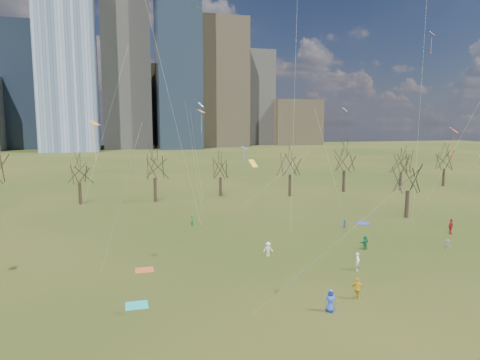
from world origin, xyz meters
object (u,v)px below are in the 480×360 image
object	(u,v)px
blanket_teal	(137,305)
person_0	(330,301)
person_4	(358,289)
blanket_navy	(364,223)
person_1	(358,262)
blanket_crimson	(144,270)

from	to	relation	value
blanket_teal	person_0	bearing A→B (deg)	-20.10
person_0	person_4	xyz separation A→B (m)	(3.00, 1.43, -0.00)
blanket_teal	blanket_navy	distance (m)	35.13
blanket_navy	blanket_teal	bearing A→B (deg)	-148.45
person_0	person_1	xyz separation A→B (m)	(6.37, 7.05, 0.00)
person_1	blanket_navy	bearing A→B (deg)	9.61
blanket_navy	person_1	size ratio (longest dim) A/B	0.97
blanket_teal	blanket_crimson	distance (m)	7.64
blanket_teal	person_4	bearing A→B (deg)	-11.74
blanket_navy	blanket_crimson	bearing A→B (deg)	-159.56
blanket_crimson	blanket_teal	bearing A→B (deg)	-97.26
person_0	person_4	distance (m)	3.32
blanket_crimson	person_0	bearing A→B (deg)	-45.72
blanket_teal	person_0	distance (m)	13.86
blanket_navy	person_0	xyz separation A→B (m)	(-16.94, -23.13, 0.80)
person_4	blanket_crimson	bearing A→B (deg)	-9.17
blanket_teal	blanket_crimson	xyz separation A→B (m)	(0.97, 7.58, 0.00)
blanket_crimson	person_4	xyz separation A→B (m)	(15.03, -10.90, 0.80)
blanket_teal	blanket_crimson	size ratio (longest dim) A/B	1.00
person_0	person_1	bearing A→B (deg)	67.61
blanket_teal	person_4	size ratio (longest dim) A/B	0.98
person_0	blanket_teal	bearing A→B (deg)	179.65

